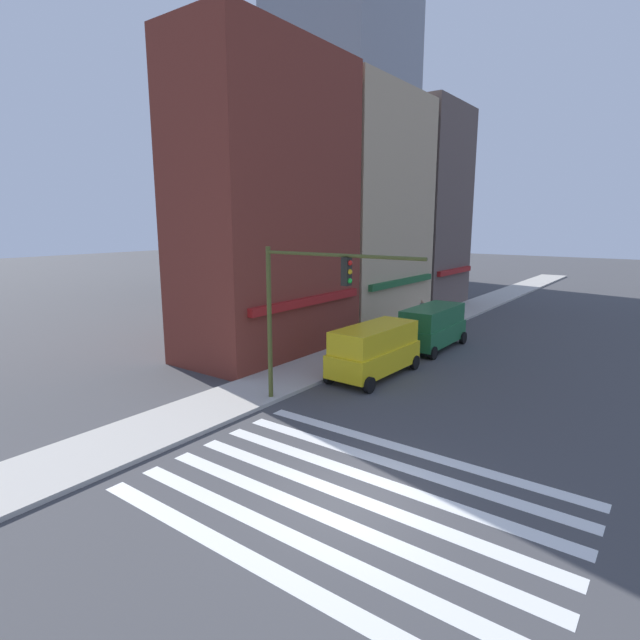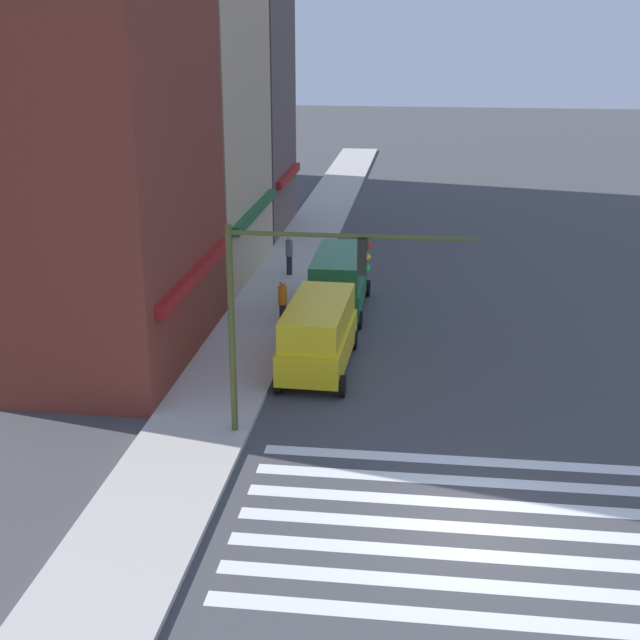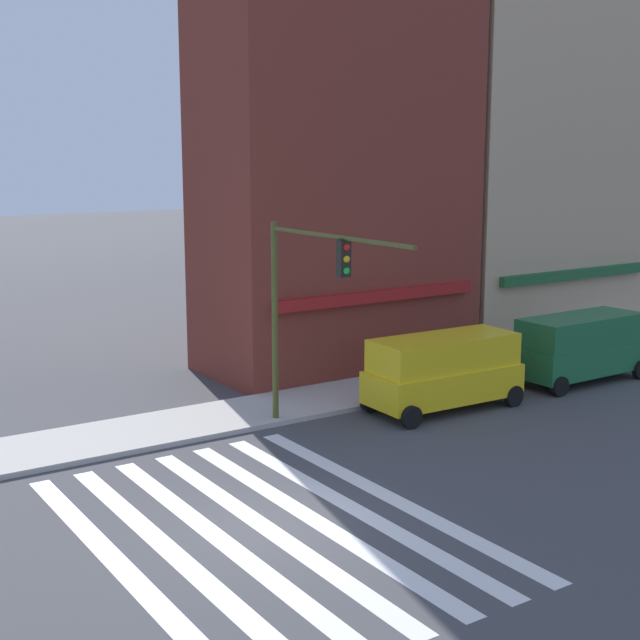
% 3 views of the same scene
% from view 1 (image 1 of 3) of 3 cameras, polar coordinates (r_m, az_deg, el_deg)
% --- Properties ---
extents(ground_plane, '(200.00, 200.00, 0.00)m').
position_cam_1_polar(ground_plane, '(13.53, 3.65, -19.55)').
color(ground_plane, '#424244').
extents(sidewalk_left, '(120.00, 3.00, 0.15)m').
position_cam_1_polar(sidewalk_left, '(18.21, -17.03, -11.38)').
color(sidewalk_left, '#B2ADA3').
rests_on(sidewalk_left, ground_plane).
extents(crosswalk_stripes, '(7.07, 10.80, 0.01)m').
position_cam_1_polar(crosswalk_stripes, '(13.52, 3.65, -19.54)').
color(crosswalk_stripes, silver).
rests_on(crosswalk_stripes, ground_plane).
extents(storefront_row, '(28.05, 5.30, 15.99)m').
position_cam_1_polar(storefront_row, '(33.70, 4.73, 12.61)').
color(storefront_row, maroon).
rests_on(storefront_row, ground_plane).
extents(tower_distant, '(14.11, 13.81, 62.43)m').
position_cam_1_polar(tower_distant, '(67.43, 2.64, 32.28)').
color(tower_distant, gray).
rests_on(tower_distant, ground_plane).
extents(traffic_signal, '(0.32, 6.44, 6.00)m').
position_cam_1_polar(traffic_signal, '(17.93, -2.02, 2.58)').
color(traffic_signal, '#474C1E').
rests_on(traffic_signal, ground_plane).
extents(van_yellow, '(5.06, 2.22, 2.34)m').
position_cam_1_polar(van_yellow, '(22.62, 6.25, -3.29)').
color(van_yellow, yellow).
rests_on(van_yellow, ground_plane).
extents(van_green, '(5.02, 2.22, 2.34)m').
position_cam_1_polar(van_green, '(28.13, 12.74, -0.64)').
color(van_green, '#1E6638').
rests_on(van_green, ground_plane).
extents(pedestrian_orange_vest, '(0.32, 0.32, 1.77)m').
position_cam_1_polar(pedestrian_orange_vest, '(26.73, 6.95, -1.52)').
color(pedestrian_orange_vest, '#23232D').
rests_on(pedestrian_orange_vest, sidewalk_left).
extents(pedestrian_grey_coat, '(0.32, 0.32, 1.77)m').
position_cam_1_polar(pedestrian_grey_coat, '(33.18, 11.57, 0.81)').
color(pedestrian_grey_coat, '#23232D').
rests_on(pedestrian_grey_coat, sidewalk_left).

